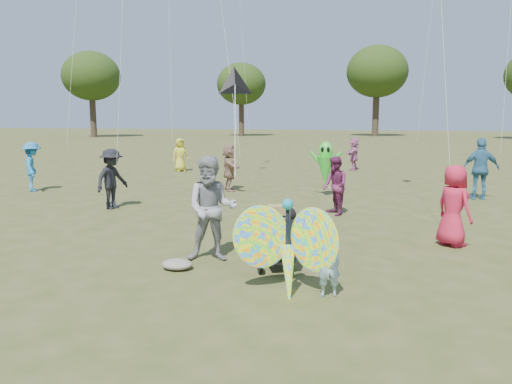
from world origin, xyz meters
TOP-DOWN VIEW (x-y plane):
  - ground at (0.00, 0.00)m, footprint 160.00×160.00m
  - child_girl at (1.40, -0.81)m, footprint 0.40×0.32m
  - adult_man at (-0.76, 0.51)m, footprint 1.04×0.89m
  - grey_bag at (-1.17, -0.13)m, footprint 0.52×0.43m
  - crowd_a at (3.53, 2.56)m, footprint 0.89×0.93m
  - crowd_b at (-5.00, 4.60)m, footprint 0.88×1.19m
  - crowd_c at (5.14, 8.55)m, footprint 1.15×0.61m
  - crowd_d at (-2.79, 8.52)m, footprint 1.06×1.54m
  - crowd_e at (1.03, 5.14)m, footprint 0.85×0.92m
  - crowd_g at (-6.65, 13.68)m, footprint 0.88×0.84m
  - crowd_i at (-9.23, 6.87)m, footprint 1.12×1.24m
  - crowd_j at (1.05, 16.01)m, footprint 0.69×1.48m
  - jogging_stroller at (0.47, 0.35)m, footprint 0.76×1.14m
  - butterfly_kite at (0.83, -0.87)m, footprint 1.74×0.75m
  - delta_kite_rig at (-0.98, 2.84)m, footprint 1.07×2.58m
  - alien_kite at (0.50, 8.05)m, footprint 1.12×0.69m
  - tree_line at (3.67, 44.99)m, footprint 91.78×33.60m

SIDE VIEW (x-z plane):
  - ground at x=0.00m, z-range 0.00..0.00m
  - grey_bag at x=-1.17m, z-range 0.00..0.17m
  - child_girl at x=1.40m, z-range 0.00..0.95m
  - jogging_stroller at x=0.47m, z-range 0.07..1.16m
  - butterfly_kite at x=0.83m, z-range -0.13..1.47m
  - crowd_g at x=-6.65m, z-range 0.00..1.51m
  - crowd_e at x=1.03m, z-range 0.00..1.52m
  - crowd_j at x=1.05m, z-range 0.00..1.54m
  - crowd_d at x=-2.79m, z-range 0.00..1.59m
  - crowd_a at x=3.53m, z-range 0.00..1.60m
  - crowd_b at x=-5.00m, z-range 0.00..1.65m
  - crowd_i at x=-9.23m, z-range 0.00..1.67m
  - adult_man at x=-0.76m, z-range 0.00..1.86m
  - crowd_c at x=5.14m, z-range 0.00..1.88m
  - alien_kite at x=0.50m, z-range 0.10..1.84m
  - delta_kite_rig at x=-0.98m, z-range 2.13..4.26m
  - tree_line at x=3.67m, z-range 1.47..12.25m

